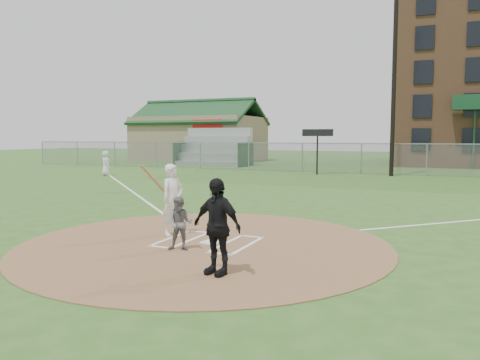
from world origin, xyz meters
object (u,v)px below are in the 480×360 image
at_px(home_plate, 212,242).
at_px(umpire, 217,226).
at_px(ondeck_player, 106,163).
at_px(catcher, 180,224).
at_px(batter_at_plate, 173,199).

relative_size(home_plate, umpire, 0.25).
relative_size(umpire, ondeck_player, 1.10).
bearing_deg(umpire, ondeck_player, 146.55).
xyz_separation_m(home_plate, catcher, (-0.31, -0.88, 0.56)).
bearing_deg(ondeck_player, umpire, 166.16).
height_order(home_plate, catcher, catcher).
height_order(home_plate, umpire, umpire).
height_order(ondeck_player, batter_at_plate, batter_at_plate).
bearing_deg(ondeck_player, home_plate, 167.98).
height_order(catcher, batter_at_plate, batter_at_plate).
bearing_deg(home_plate, ondeck_player, 136.10).
bearing_deg(umpire, catcher, 152.23).
xyz_separation_m(home_plate, umpire, (1.18, -2.13, 0.84)).
relative_size(home_plate, catcher, 0.37).
bearing_deg(batter_at_plate, home_plate, -17.75).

